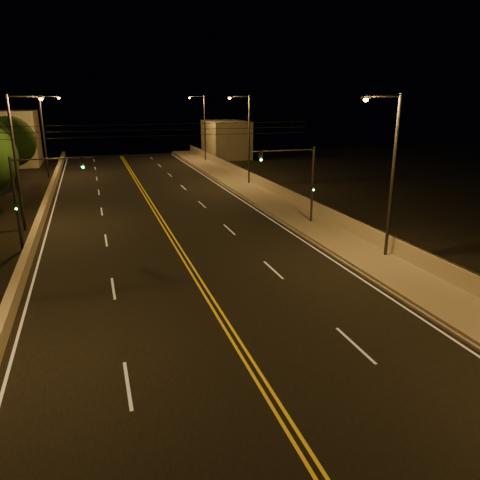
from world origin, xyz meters
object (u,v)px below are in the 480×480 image
object	(u,v)px
streetlight_3	(203,125)
tree_2	(10,142)
streetlight_2	(247,135)
traffic_signal_left	(32,192)
traffic_signal_right	(301,177)
streetlight_6	(46,131)
streetlight_1	(390,168)
streetlight_5	(19,155)

from	to	relation	value
streetlight_3	tree_2	xyz separation A→B (m)	(-25.01, -11.56, -0.82)
streetlight_2	streetlight_3	bearing A→B (deg)	90.00
traffic_signal_left	traffic_signal_right	bearing A→B (deg)	0.00
streetlight_6	tree_2	world-z (taller)	streetlight_6
streetlight_1	streetlight_2	bearing A→B (deg)	90.00
streetlight_3	traffic_signal_left	xyz separation A→B (m)	(-20.33, -38.21, -1.79)
streetlight_5	traffic_signal_right	distance (m)	20.68
streetlight_2	traffic_signal_right	size ratio (longest dim) A/B	1.62
streetlight_1	streetlight_3	xyz separation A→B (m)	(0.00, 46.97, 0.00)
streetlight_2	streetlight_3	world-z (taller)	same
tree_2	traffic_signal_left	bearing A→B (deg)	-80.04
traffic_signal_right	traffic_signal_left	distance (m)	18.79
streetlight_5	streetlight_6	distance (m)	25.46
traffic_signal_left	streetlight_1	bearing A→B (deg)	-23.32
streetlight_5	traffic_signal_left	bearing A→B (deg)	-77.61
streetlight_5	streetlight_6	bearing A→B (deg)	90.00
streetlight_5	streetlight_3	bearing A→B (deg)	56.95
streetlight_1	streetlight_3	size ratio (longest dim) A/B	1.00
streetlight_1	streetlight_5	distance (m)	25.62
streetlight_6	traffic_signal_right	bearing A→B (deg)	-56.98
streetlight_1	streetlight_3	bearing A→B (deg)	90.00
streetlight_3	streetlight_6	bearing A→B (deg)	-160.65
streetlight_2	traffic_signal_left	size ratio (longest dim) A/B	1.62
streetlight_2	tree_2	bearing A→B (deg)	159.96
streetlight_6	traffic_signal_right	xyz separation A→B (m)	(19.93, -30.66, -1.79)
streetlight_3	traffic_signal_right	size ratio (longest dim) A/B	1.62
streetlight_2	traffic_signal_left	distance (m)	26.90
streetlight_2	tree_2	xyz separation A→B (m)	(-25.01, 9.12, -0.82)
streetlight_3	streetlight_1	bearing A→B (deg)	-90.00
traffic_signal_right	traffic_signal_left	size ratio (longest dim) A/B	1.00
streetlight_1	traffic_signal_right	distance (m)	9.08
streetlight_5	traffic_signal_right	size ratio (longest dim) A/B	1.62
streetlight_1	traffic_signal_left	world-z (taller)	streetlight_1
streetlight_6	tree_2	distance (m)	5.42
streetlight_6	traffic_signal_right	distance (m)	36.62
streetlight_6	streetlight_2	bearing A→B (deg)	-31.47
streetlight_3	tree_2	world-z (taller)	streetlight_3
streetlight_6	streetlight_1	bearing A→B (deg)	-61.42
streetlight_1	tree_2	world-z (taller)	streetlight_1
streetlight_1	streetlight_6	bearing A→B (deg)	118.58
streetlight_2	streetlight_5	bearing A→B (deg)	-150.17
traffic_signal_left	streetlight_2	bearing A→B (deg)	40.75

